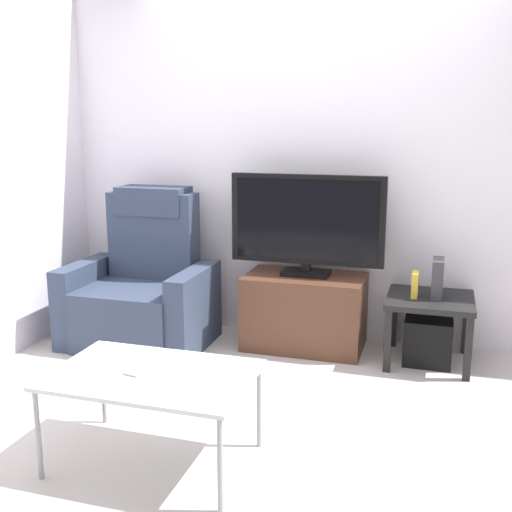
# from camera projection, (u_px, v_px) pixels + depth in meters

# --- Properties ---
(ground_plane) EXTENTS (6.40, 6.40, 0.00)m
(ground_plane) POSITION_uv_depth(u_px,v_px,m) (274.00, 396.00, 3.54)
(ground_plane) COLOR #BCB2AD
(wall_back) EXTENTS (6.40, 0.06, 2.60)m
(wall_back) POSITION_uv_depth(u_px,v_px,m) (318.00, 156.00, 4.32)
(wall_back) COLOR silver
(wall_back) RESTS_ON ground
(tv_stand) EXTENTS (0.81, 0.48, 0.51)m
(tv_stand) POSITION_uv_depth(u_px,v_px,m) (304.00, 311.00, 4.26)
(tv_stand) COLOR #4C2D1E
(tv_stand) RESTS_ON ground
(television) EXTENTS (1.05, 0.20, 0.68)m
(television) POSITION_uv_depth(u_px,v_px,m) (307.00, 223.00, 4.15)
(television) COLOR black
(television) RESTS_ON tv_stand
(recliner_armchair) EXTENTS (0.98, 0.78, 1.08)m
(recliner_armchair) POSITION_uv_depth(u_px,v_px,m) (143.00, 290.00, 4.37)
(recliner_armchair) COLOR #2D384C
(recliner_armchair) RESTS_ON ground
(side_table) EXTENTS (0.54, 0.54, 0.44)m
(side_table) POSITION_uv_depth(u_px,v_px,m) (430.00, 307.00, 3.96)
(side_table) COLOR black
(side_table) RESTS_ON ground
(subwoofer_box) EXTENTS (0.30, 0.30, 0.30)m
(subwoofer_box) POSITION_uv_depth(u_px,v_px,m) (428.00, 340.00, 4.01)
(subwoofer_box) COLOR black
(subwoofer_box) RESTS_ON ground
(book_upright) EXTENTS (0.04, 0.11, 0.16)m
(book_upright) POSITION_uv_depth(u_px,v_px,m) (415.00, 285.00, 3.94)
(book_upright) COLOR gold
(book_upright) RESTS_ON side_table
(game_console) EXTENTS (0.07, 0.20, 0.25)m
(game_console) POSITION_uv_depth(u_px,v_px,m) (437.00, 278.00, 3.92)
(game_console) COLOR #333338
(game_console) RESTS_ON side_table
(coffee_table) EXTENTS (0.90, 0.60, 0.44)m
(coffee_table) POSITION_uv_depth(u_px,v_px,m) (152.00, 379.00, 2.77)
(coffee_table) COLOR #B2C6C1
(coffee_table) RESTS_ON ground
(cell_phone) EXTENTS (0.09, 0.16, 0.01)m
(cell_phone) POSITION_uv_depth(u_px,v_px,m) (140.00, 369.00, 2.79)
(cell_phone) COLOR #B7B7BC
(cell_phone) RESTS_ON coffee_table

